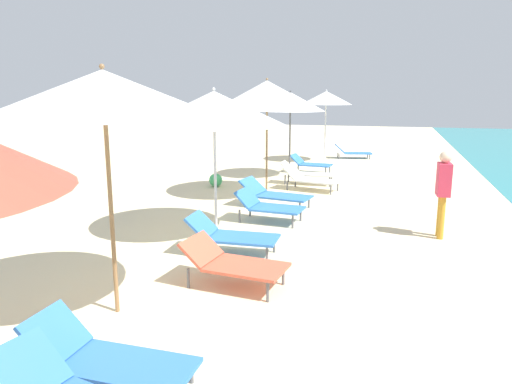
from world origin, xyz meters
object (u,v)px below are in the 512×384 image
(lounger_fifth_inland, at_px, (275,194))
(beach_ball, at_px, (216,180))
(umbrella_fifth, at_px, (267,95))
(person_walking_near, at_px, (443,186))
(lounger_third_shoreside, at_px, (233,262))
(lounger_fourth_shoreside, at_px, (268,206))
(lounger_sixth_inland, at_px, (307,173))
(umbrella_third, at_px, (104,94))
(umbrella_farthest, at_px, (326,98))
(lounger_farthest_shoreside, at_px, (352,152))
(lounger_fifth_shoreside, at_px, (311,179))
(umbrella_fourth, at_px, (214,108))
(lounger_fourth_inland, at_px, (231,234))
(lounger_third_inland, at_px, (107,357))
(umbrella_sixth, at_px, (290,102))
(lounger_sixth_shoreside, at_px, (310,163))

(lounger_fifth_inland, height_order, beach_ball, lounger_fifth_inland)
(umbrella_fifth, height_order, lounger_fifth_inland, umbrella_fifth)
(person_walking_near, bearing_deg, umbrella_fifth, -35.61)
(lounger_third_shoreside, bearing_deg, lounger_fourth_shoreside, 102.56)
(umbrella_fifth, distance_m, lounger_sixth_inland, 2.91)
(umbrella_third, xyz_separation_m, lounger_third_shoreside, (1.07, 1.10, -2.20))
(umbrella_farthest, relative_size, lounger_farthest_shoreside, 1.76)
(lounger_fifth_shoreside, bearing_deg, lounger_fifth_inland, -89.66)
(lounger_fifth_shoreside, height_order, lounger_farthest_shoreside, lounger_fifth_shoreside)
(umbrella_fourth, relative_size, lounger_fifth_inland, 1.58)
(lounger_third_shoreside, distance_m, lounger_fourth_shoreside, 3.28)
(lounger_fourth_inland, distance_m, umbrella_fifth, 4.98)
(umbrella_third, height_order, lounger_third_inland, umbrella_third)
(lounger_farthest_shoreside, bearing_deg, umbrella_sixth, -119.34)
(lounger_third_shoreside, height_order, lounger_fourth_shoreside, lounger_fourth_shoreside)
(person_walking_near, bearing_deg, umbrella_fourth, 10.70)
(umbrella_sixth, relative_size, lounger_sixth_inland, 1.74)
(lounger_sixth_inland, bearing_deg, beach_ball, -156.11)
(lounger_sixth_shoreside, relative_size, beach_ball, 3.68)
(umbrella_third, xyz_separation_m, lounger_fifth_inland, (0.52, 5.59, -2.22))
(lounger_third_inland, xyz_separation_m, lounger_fifth_inland, (-0.21, 6.87, 0.05))
(umbrella_fourth, xyz_separation_m, lounger_sixth_shoreside, (0.48, 7.25, -1.97))
(lounger_fourth_shoreside, xyz_separation_m, lounger_sixth_inland, (0.02, 4.18, 0.00))
(lounger_fourth_inland, distance_m, lounger_sixth_shoreside, 8.24)
(lounger_fourth_inland, xyz_separation_m, lounger_sixth_inland, (0.08, 6.26, -0.00))
(person_walking_near, xyz_separation_m, beach_ball, (-5.56, 3.27, -0.75))
(lounger_fifth_inland, bearing_deg, beach_ball, 148.19)
(lounger_fourth_inland, bearing_deg, umbrella_fourth, 120.42)
(lounger_fifth_inland, relative_size, person_walking_near, 1.07)
(lounger_fourth_shoreside, distance_m, lounger_fourth_inland, 2.08)
(lounger_fourth_inland, distance_m, lounger_fifth_shoreside, 5.44)
(umbrella_fifth, relative_size, lounger_fifth_inland, 1.74)
(lounger_sixth_inland, bearing_deg, umbrella_fourth, -98.45)
(lounger_fourth_shoreside, bearing_deg, lounger_fifth_shoreside, 89.72)
(umbrella_sixth, bearing_deg, lounger_sixth_shoreside, 62.79)
(lounger_farthest_shoreside, height_order, beach_ball, lounger_farthest_shoreside)
(umbrella_fourth, distance_m, lounger_fourth_shoreside, 2.34)
(lounger_third_inland, bearing_deg, lounger_fourth_shoreside, 90.54)
(lounger_sixth_inland, height_order, umbrella_farthest, umbrella_farthest)
(lounger_farthest_shoreside, bearing_deg, umbrella_farthest, -140.47)
(umbrella_fifth, xyz_separation_m, lounger_farthest_shoreside, (1.46, 7.72, -2.24))
(umbrella_fourth, relative_size, lounger_sixth_inland, 1.75)
(umbrella_fourth, relative_size, beach_ball, 7.12)
(lounger_fourth_shoreside, relative_size, lounger_fifth_shoreside, 0.87)
(umbrella_farthest, bearing_deg, beach_ball, -110.64)
(lounger_farthest_shoreside, bearing_deg, person_walking_near, -88.91)
(umbrella_sixth, xyz_separation_m, lounger_sixth_inland, (0.73, -1.03, -1.95))
(lounger_fifth_shoreside, relative_size, lounger_sixth_inland, 1.04)
(lounger_sixth_inland, bearing_deg, lounger_farthest_shoreside, 81.87)
(umbrella_third, relative_size, umbrella_fourth, 1.08)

